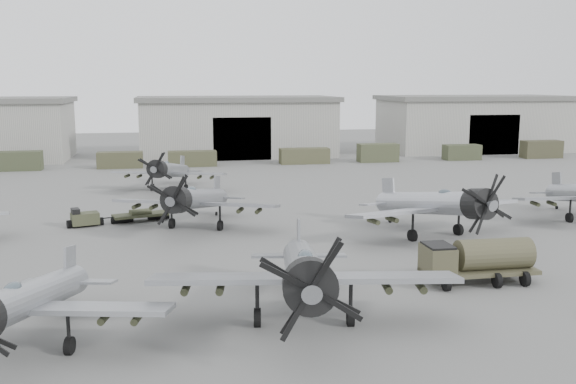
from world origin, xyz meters
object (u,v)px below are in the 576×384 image
object	(u,v)px
aircraft_far_0	(168,170)
tug_trailer	(107,217)
aircraft_mid_2	(438,204)
fuel_tanker	(478,258)
aircraft_mid_1	(195,200)
aircraft_near_1	(304,272)
aircraft_near_0	(21,303)

from	to	relation	value
aircraft_far_0	tug_trailer	world-z (taller)	aircraft_far_0
aircraft_far_0	tug_trailer	xyz separation A→B (m)	(-4.79, -14.67, -1.54)
aircraft_mid_2	fuel_tanker	bearing A→B (deg)	-116.85
aircraft_mid_1	aircraft_far_0	world-z (taller)	aircraft_mid_1
aircraft_far_0	fuel_tanker	xyz separation A→B (m)	(16.26, -33.50, -0.71)
tug_trailer	aircraft_mid_2	bearing A→B (deg)	-37.35
aircraft_near_1	fuel_tanker	distance (m)	11.55
tug_trailer	fuel_tanker	bearing A→B (deg)	-57.92
fuel_tanker	tug_trailer	size ratio (longest dim) A/B	0.85
aircraft_mid_2	aircraft_mid_1	bearing A→B (deg)	145.15
aircraft_near_0	aircraft_mid_1	world-z (taller)	aircraft_mid_1
fuel_tanker	aircraft_mid_2	bearing A→B (deg)	79.00
aircraft_near_1	tug_trailer	world-z (taller)	aircraft_near_1
aircraft_mid_1	fuel_tanker	world-z (taller)	aircraft_mid_1
aircraft_near_0	aircraft_far_0	size ratio (longest dim) A/B	1.04
aircraft_mid_2	aircraft_far_0	world-z (taller)	aircraft_mid_2
fuel_tanker	aircraft_mid_1	bearing A→B (deg)	133.19
aircraft_mid_2	tug_trailer	world-z (taller)	aircraft_mid_2
aircraft_near_0	aircraft_mid_1	xyz separation A→B (m)	(7.77, 21.01, 0.10)
aircraft_mid_1	fuel_tanker	xyz separation A→B (m)	(14.45, -15.74, -0.88)
aircraft_near_1	tug_trailer	bearing A→B (deg)	123.60
aircraft_mid_2	aircraft_far_0	distance (m)	29.89
aircraft_near_1	aircraft_far_0	xyz separation A→B (m)	(-5.67, 37.98, -0.42)
aircraft_near_0	aircraft_mid_2	xyz separation A→B (m)	(24.25, 15.13, 0.27)
aircraft_far_0	aircraft_near_1	bearing A→B (deg)	-64.12
aircraft_mid_1	aircraft_mid_2	distance (m)	17.50
aircraft_near_0	aircraft_mid_2	distance (m)	28.58
aircraft_mid_2	fuel_tanker	distance (m)	10.12
aircraft_near_1	fuel_tanker	xyz separation A→B (m)	(10.58, 4.48, -1.13)
aircraft_near_0	tug_trailer	size ratio (longest dim) A/B	1.61
aircraft_mid_1	aircraft_far_0	xyz separation A→B (m)	(-1.81, 17.76, -0.17)
aircraft_near_0	fuel_tanker	world-z (taller)	aircraft_near_0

